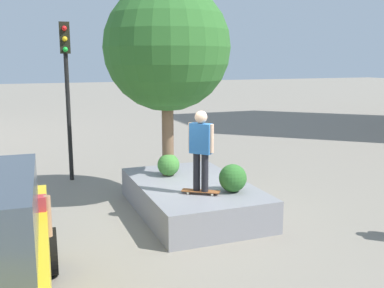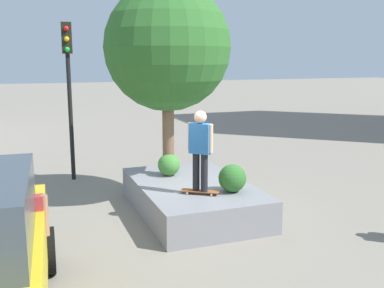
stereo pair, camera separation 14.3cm
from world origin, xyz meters
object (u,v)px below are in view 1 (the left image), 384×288
Objects in this scene: plaza_tree at (167,48)px; passerby_with_bag at (31,228)px; planter_ledge at (192,197)px; traffic_light_corner at (67,74)px; skateboard at (201,191)px; skateboarder at (201,145)px.

plaza_tree is 5.43m from passerby_with_bag.
planter_ledge is 0.87× the size of traffic_light_corner.
passerby_with_bag is at bearing 116.69° from skateboard.
skateboard is 0.18× the size of traffic_light_corner.
skateboard is at bearing -176.42° from skateboarder.
skateboard is at bearing -175.55° from plaza_tree.
skateboarder reaches higher than passerby_with_bag.
skateboarder is (-0.86, 0.14, 1.38)m from planter_ledge.
plaza_tree is at bearing 17.12° from planter_ledge.
skateboarder is 3.84m from passerby_with_bag.
passerby_with_bag is at bearing 168.95° from traffic_light_corner.
skateboarder is (-1.76, -0.14, -1.98)m from plaza_tree.
passerby_with_bag reaches higher than skateboard.
planter_ledge is 2.31× the size of skateboarder.
plaza_tree is at bearing 4.45° from skateboard.
plaza_tree reaches higher than passerby_with_bag.
plaza_tree is 3.45m from skateboard.
passerby_with_bag is (-6.39, 1.25, -2.01)m from traffic_light_corner.
traffic_light_corner is 6.82m from passerby_with_bag.
skateboard is (-1.76, -0.14, -2.96)m from plaza_tree.
traffic_light_corner is (2.95, 1.99, -0.66)m from plaza_tree.
plaza_tree is 1.01× the size of traffic_light_corner.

